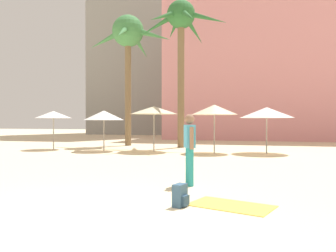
# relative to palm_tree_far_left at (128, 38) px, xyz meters

# --- Properties ---
(ground) EXTENTS (120.00, 120.00, 0.00)m
(ground) POSITION_rel_palm_tree_far_left_xyz_m (5.68, -16.38, -7.11)
(ground) COLOR beige
(hotel_pink) EXTENTS (25.79, 10.43, 12.85)m
(hotel_pink) POSITION_rel_palm_tree_far_left_xyz_m (13.01, 12.82, -0.69)
(hotel_pink) COLOR pink
(hotel_pink) RESTS_ON ground
(hotel_tower_gray) EXTENTS (13.86, 9.95, 35.67)m
(hotel_tower_gray) POSITION_rel_palm_tree_far_left_xyz_m (-5.65, 22.46, 10.72)
(hotel_tower_gray) COLOR gray
(hotel_tower_gray) RESTS_ON ground
(palm_tree_far_left) EXTENTS (6.05, 5.82, 8.63)m
(palm_tree_far_left) POSITION_rel_palm_tree_far_left_xyz_m (0.00, 0.00, 0.00)
(palm_tree_far_left) COLOR brown
(palm_tree_far_left) RESTS_ON ground
(palm_tree_left) EXTENTS (5.70, 5.27, 8.98)m
(palm_tree_left) POSITION_rel_palm_tree_far_left_xyz_m (3.75, -0.85, 0.22)
(palm_tree_left) COLOR brown
(palm_tree_left) RESTS_ON ground
(cafe_umbrella_1) EXTENTS (2.31, 2.31, 2.43)m
(cafe_umbrella_1) POSITION_rel_palm_tree_far_left_xyz_m (6.21, -4.11, -4.93)
(cafe_umbrella_1) COLOR gray
(cafe_umbrella_1) RESTS_ON ground
(cafe_umbrella_2) EXTENTS (2.53, 2.53, 2.39)m
(cafe_umbrella_2) POSITION_rel_palm_tree_far_left_xyz_m (3.01, -4.02, -4.93)
(cafe_umbrella_2) COLOR gray
(cafe_umbrella_2) RESTS_ON ground
(cafe_umbrella_3) EXTENTS (2.66, 2.66, 2.29)m
(cafe_umbrella_3) POSITION_rel_palm_tree_far_left_xyz_m (8.74, -3.62, -5.08)
(cafe_umbrella_3) COLOR gray
(cafe_umbrella_3) RESTS_ON ground
(cafe_umbrella_4) EXTENTS (2.04, 2.04, 2.19)m
(cafe_umbrella_4) POSITION_rel_palm_tree_far_left_xyz_m (-2.95, -4.10, -5.13)
(cafe_umbrella_4) COLOR gray
(cafe_umbrella_4) RESTS_ON ground
(cafe_umbrella_5) EXTENTS (2.16, 2.16, 2.18)m
(cafe_umbrella_5) POSITION_rel_palm_tree_far_left_xyz_m (0.30, -4.36, -5.19)
(cafe_umbrella_5) COLOR gray
(cafe_umbrella_5) RESTS_ON ground
(beach_towel) EXTENTS (1.71, 1.31, 0.01)m
(beach_towel) POSITION_rel_palm_tree_far_left_xyz_m (7.87, -14.83, -7.10)
(beach_towel) COLOR #F4CC4C
(beach_towel) RESTS_ON ground
(backpack) EXTENTS (0.30, 0.34, 0.42)m
(backpack) POSITION_rel_palm_tree_far_left_xyz_m (6.97, -15.13, -6.91)
(backpack) COLOR #375974
(backpack) RESTS_ON ground
(person_near_right) EXTENTS (0.36, 0.59, 1.76)m
(person_near_right) POSITION_rel_palm_tree_far_left_xyz_m (6.72, -13.01, -6.14)
(person_near_right) COLOR teal
(person_near_right) RESTS_ON ground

